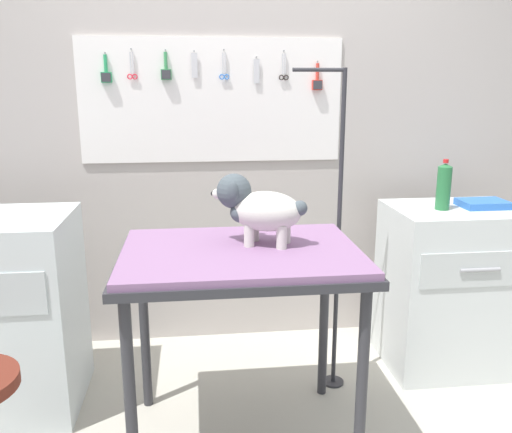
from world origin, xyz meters
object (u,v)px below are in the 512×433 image
Objects in this scene: cabinet_right at (450,287)px; soda_bottle at (444,186)px; grooming_arm at (336,247)px; dog at (257,207)px; grooming_table at (241,269)px.

soda_bottle reaches higher than cabinet_right.
grooming_arm is 0.60m from dog.
cabinet_right is 3.41× the size of soda_bottle.
grooming_arm is 0.76m from cabinet_right.
grooming_table is 2.49× the size of dog.
grooming_table is 0.63m from grooming_arm.
grooming_table is 0.62× the size of grooming_arm.
grooming_table is at bearing -155.35° from soda_bottle.
soda_bottle is (1.01, 0.43, -0.02)m from dog.
soda_bottle is at bearing -165.40° from cabinet_right.
dog is 1.34m from cabinet_right.
grooming_table is at bearing -142.85° from grooming_arm.
soda_bottle reaches higher than grooming_table.
grooming_table is 1.22m from soda_bottle.
grooming_table is 1.34m from cabinet_right.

